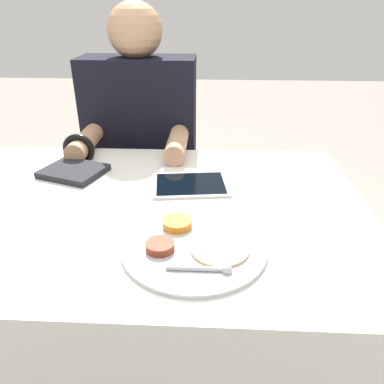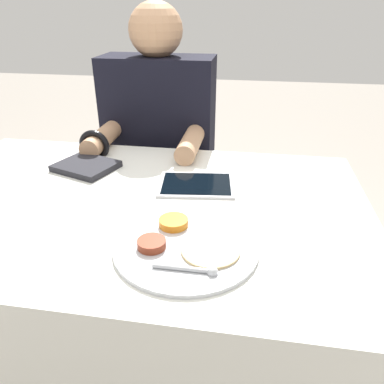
{
  "view_description": "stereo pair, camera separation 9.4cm",
  "coord_description": "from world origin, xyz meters",
  "px_view_note": "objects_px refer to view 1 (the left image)",
  "views": [
    {
      "loc": [
        0.22,
        -0.87,
        1.26
      ],
      "look_at": [
        0.18,
        -0.04,
        0.84
      ],
      "focal_mm": 35.0,
      "sensor_mm": 36.0,
      "label": 1
    },
    {
      "loc": [
        0.32,
        -0.86,
        1.26
      ],
      "look_at": [
        0.18,
        -0.04,
        0.84
      ],
      "focal_mm": 35.0,
      "sensor_mm": 36.0,
      "label": 2
    }
  ],
  "objects_px": {
    "thali_tray": "(193,245)",
    "red_notebook": "(74,172)",
    "tablet_device": "(190,185)",
    "person_diner": "(144,174)"
  },
  "relations": [
    {
      "from": "tablet_device",
      "to": "red_notebook",
      "type": "bearing_deg",
      "value": 169.96
    },
    {
      "from": "tablet_device",
      "to": "person_diner",
      "type": "bearing_deg",
      "value": 115.74
    },
    {
      "from": "tablet_device",
      "to": "thali_tray",
      "type": "bearing_deg",
      "value": -85.79
    },
    {
      "from": "red_notebook",
      "to": "tablet_device",
      "type": "distance_m",
      "value": 0.38
    },
    {
      "from": "thali_tray",
      "to": "red_notebook",
      "type": "distance_m",
      "value": 0.54
    },
    {
      "from": "thali_tray",
      "to": "tablet_device",
      "type": "distance_m",
      "value": 0.31
    },
    {
      "from": "thali_tray",
      "to": "person_diner",
      "type": "relative_size",
      "value": 0.25
    },
    {
      "from": "red_notebook",
      "to": "person_diner",
      "type": "bearing_deg",
      "value": 70.46
    },
    {
      "from": "tablet_device",
      "to": "person_diner",
      "type": "xyz_separation_m",
      "value": [
        -0.23,
        0.47,
        -0.19
      ]
    },
    {
      "from": "thali_tray",
      "to": "tablet_device",
      "type": "relative_size",
      "value": 1.34
    }
  ]
}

